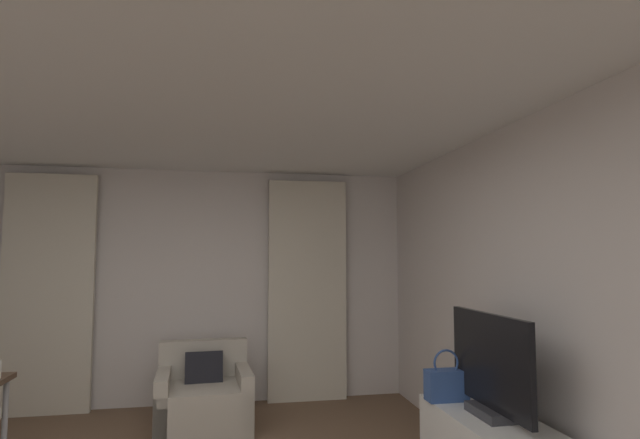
# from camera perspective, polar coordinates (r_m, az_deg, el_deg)

# --- Properties ---
(wall_window) EXTENTS (5.12, 0.06, 2.60)m
(wall_window) POSITION_cam_1_polar(r_m,az_deg,el_deg) (5.79, -15.32, -7.35)
(wall_window) COLOR silver
(wall_window) RESTS_ON ground
(wall_right) EXTENTS (0.06, 6.12, 2.60)m
(wall_right) POSITION_cam_1_polar(r_m,az_deg,el_deg) (3.45, 26.70, -9.19)
(wall_right) COLOR silver
(wall_right) RESTS_ON ground
(ceiling) EXTENTS (5.12, 6.12, 0.06)m
(ceiling) POSITION_cam_1_polar(r_m,az_deg,el_deg) (2.95, -19.63, 15.93)
(ceiling) COLOR white
(ceiling) RESTS_ON wall_left
(curtain_left_panel) EXTENTS (0.90, 0.06, 2.50)m
(curtain_left_panel) POSITION_cam_1_polar(r_m,az_deg,el_deg) (5.94, -28.89, -7.38)
(curtain_left_panel) COLOR beige
(curtain_left_panel) RESTS_ON ground
(curtain_right_panel) EXTENTS (0.90, 0.06, 2.50)m
(curtain_right_panel) POSITION_cam_1_polar(r_m,az_deg,el_deg) (5.73, -1.45, -8.05)
(curtain_right_panel) COLOR beige
(curtain_right_panel) RESTS_ON ground
(armchair) EXTENTS (0.92, 0.85, 0.78)m
(armchair) POSITION_cam_1_polar(r_m,az_deg,el_deg) (5.13, -13.28, -19.48)
(armchair) COLOR #B2A899
(armchair) RESTS_ON ground
(tv_flatscreen) EXTENTS (0.20, 0.95, 0.67)m
(tv_flatscreen) POSITION_cam_1_polar(r_m,az_deg,el_deg) (3.58, 19.02, -15.91)
(tv_flatscreen) COLOR #333338
(tv_flatscreen) RESTS_ON tv_console
(handbag_primary) EXTENTS (0.30, 0.14, 0.37)m
(handbag_primary) POSITION_cam_1_polar(r_m,az_deg,el_deg) (3.91, 14.39, -17.88)
(handbag_primary) COLOR #335193
(handbag_primary) RESTS_ON tv_console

